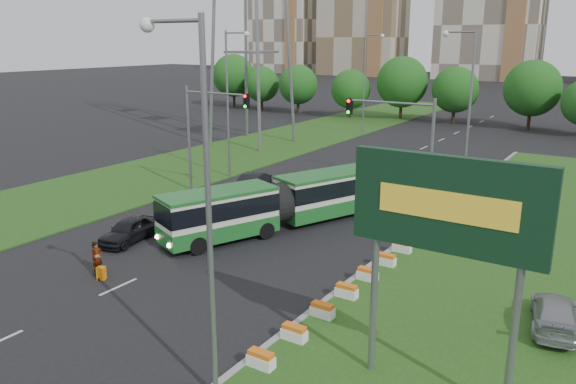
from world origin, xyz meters
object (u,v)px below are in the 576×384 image
Objects in this scene: car_left_far at (251,184)px; pedestrian at (97,258)px; traffic_mast_left at (205,123)px; car_median at (555,314)px; shopping_trolley at (101,273)px; billboard at (447,215)px; traffic_mast_median at (406,141)px; car_left_near at (129,230)px; articulated_bus at (283,201)px.

pedestrian is at bearing -91.07° from car_left_far.
car_median is (25.31, -8.41, -4.58)m from traffic_mast_left.
shopping_trolley is at bearing -67.89° from traffic_mast_left.
billboard is at bearing -24.49° from shopping_trolley.
pedestrian is (-19.92, -6.12, 0.08)m from car_median.
car_left_far is at bearing 35.26° from traffic_mast_left.
traffic_mast_left reaches higher than car_left_far.
billboard and traffic_mast_median have the same top height.
car_left_near is 6.29× the size of shopping_trolley.
car_left_near is (-19.57, 4.57, -5.47)m from billboard.
car_left_far is at bearing 139.70° from billboard.
traffic_mast_left is at bearing 146.45° from billboard.
traffic_mast_left is 1.96× the size of car_left_near.
car_left_near is at bearing -73.64° from traffic_mast_left.
car_left_far is at bearing -34.46° from car_median.
billboard is 18.05m from pedestrian.
traffic_mast_median is at bearing 115.03° from billboard.
traffic_mast_median is 13.32m from car_left_far.
articulated_bus is 11.86m from pedestrian.
traffic_mast_left is 27.06m from car_median.
car_left_far is at bearing 9.51° from pedestrian.
billboard is 27.16m from traffic_mast_left.
traffic_mast_left is at bearing -176.23° from traffic_mast_median.
shopping_trolley is at bearing -116.29° from pedestrian.
articulated_bus is 24.77× the size of shopping_trolley.
pedestrian is at bearing 7.12° from car_median.
shopping_trolley is (-19.28, -6.44, -0.45)m from car_median.
traffic_mast_median is 1.81× the size of car_left_far.
billboard is at bearing 57.94° from car_median.
billboard is at bearing -91.39° from pedestrian.
articulated_bus is at bearing 139.26° from billboard.
billboard reaches higher than car_left_far.
pedestrian is at bearing 178.41° from billboard.
traffic_mast_left reaches higher than car_median.
billboard is at bearing -18.04° from articulated_bus.
traffic_mast_left is (-15.16, -1.00, 0.00)m from traffic_mast_median.
car_left_far is 17.08m from shopping_trolley.
articulated_bus is 17.14m from car_median.
articulated_bus is 3.76× the size of car_median.
traffic_mast_median is at bearing 33.56° from car_left_near.
traffic_mast_median is 18.97m from shopping_trolley.
car_left_near is at bearing -106.81° from articulated_bus.
car_left_near is at bearing 166.84° from billboard.
traffic_mast_median is 15.19m from traffic_mast_left.
billboard reaches higher than pedestrian.
pedestrian is at bearing -69.65° from traffic_mast_left.
billboard is 1.87× the size of car_median.
car_median is 2.50× the size of pedestrian.
billboard is 1.00× the size of traffic_mast_left.
car_median is 20.84m from pedestrian.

